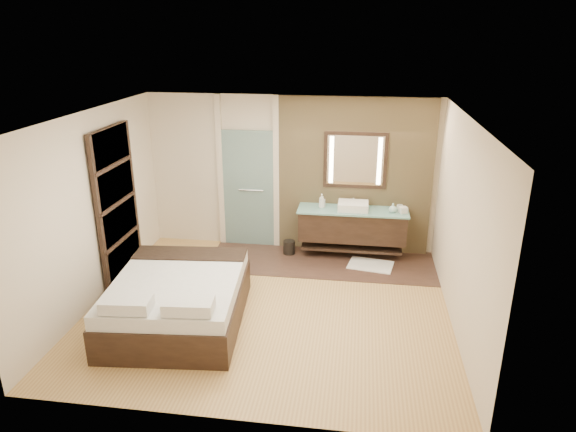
% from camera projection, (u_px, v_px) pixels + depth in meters
% --- Properties ---
extents(floor, '(5.00, 5.00, 0.00)m').
position_uv_depth(floor, '(269.00, 307.00, 7.29)').
color(floor, '#AC7F48').
rests_on(floor, ground).
extents(tile_strip, '(3.80, 1.30, 0.01)m').
position_uv_depth(tile_strip, '(321.00, 262.00, 8.70)').
color(tile_strip, '#39261F').
rests_on(tile_strip, floor).
extents(stone_wall, '(2.60, 0.08, 2.70)m').
position_uv_depth(stone_wall, '(355.00, 177.00, 8.73)').
color(stone_wall, tan).
rests_on(stone_wall, floor).
extents(vanity, '(1.85, 0.55, 0.88)m').
position_uv_depth(vanity, '(352.00, 225.00, 8.73)').
color(vanity, black).
rests_on(vanity, stone_wall).
extents(mirror_unit, '(1.06, 0.04, 0.96)m').
position_uv_depth(mirror_unit, '(355.00, 160.00, 8.58)').
color(mirror_unit, black).
rests_on(mirror_unit, stone_wall).
extents(frosted_door, '(1.10, 0.12, 2.70)m').
position_uv_depth(frosted_door, '(249.00, 184.00, 9.04)').
color(frosted_door, '#A8D5D1').
rests_on(frosted_door, floor).
extents(shoji_partition, '(0.06, 1.20, 2.40)m').
position_uv_depth(shoji_partition, '(117.00, 205.00, 7.75)').
color(shoji_partition, black).
rests_on(shoji_partition, floor).
extents(bed, '(1.84, 2.21, 0.80)m').
position_uv_depth(bed, '(178.00, 300.00, 6.82)').
color(bed, black).
rests_on(bed, floor).
extents(bath_mat, '(0.80, 0.62, 0.02)m').
position_uv_depth(bath_mat, '(371.00, 265.00, 8.55)').
color(bath_mat, white).
rests_on(bath_mat, floor).
extents(waste_bin, '(0.24, 0.24, 0.25)m').
position_uv_depth(waste_bin, '(289.00, 248.00, 8.96)').
color(waste_bin, black).
rests_on(waste_bin, floor).
extents(tissue_box, '(0.16, 0.16, 0.10)m').
position_uv_depth(tissue_box, '(403.00, 210.00, 8.45)').
color(tissue_box, silver).
rests_on(tissue_box, vanity).
extents(soap_bottle_a, '(0.12, 0.12, 0.24)m').
position_uv_depth(soap_bottle_a, '(322.00, 201.00, 8.67)').
color(soap_bottle_a, silver).
rests_on(soap_bottle_a, vanity).
extents(soap_bottle_b, '(0.08, 0.09, 0.18)m').
position_uv_depth(soap_bottle_b, '(323.00, 201.00, 8.73)').
color(soap_bottle_b, '#B2B2B2').
rests_on(soap_bottle_b, vanity).
extents(soap_bottle_c, '(0.16, 0.16, 0.16)m').
position_uv_depth(soap_bottle_c, '(393.00, 208.00, 8.46)').
color(soap_bottle_c, '#A9D5D4').
rests_on(soap_bottle_c, vanity).
extents(cup, '(0.12, 0.12, 0.09)m').
position_uv_depth(cup, '(400.00, 207.00, 8.59)').
color(cup, silver).
rests_on(cup, vanity).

